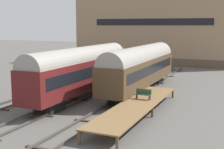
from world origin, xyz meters
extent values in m
plane|color=#56544F|center=(0.00, 0.00, 0.00)|extent=(200.00, 200.00, 0.00)
cube|color=#4C4742|center=(-5.41, 0.00, 0.18)|extent=(0.08, 60.00, 0.16)
cube|color=#4C4742|center=(-3.98, 0.00, 0.18)|extent=(0.08, 60.00, 0.16)
cube|color=#3D2D1E|center=(-4.69, 3.00, 0.05)|extent=(2.60, 0.24, 0.10)
cube|color=#3D2D1E|center=(-4.69, 9.00, 0.05)|extent=(2.60, 0.24, 0.10)
cube|color=#3D2D1E|center=(-4.69, 15.00, 0.05)|extent=(2.60, 0.24, 0.10)
cube|color=#3D2D1E|center=(-4.69, 21.00, 0.05)|extent=(2.60, 0.24, 0.10)
cube|color=#3D2D1E|center=(-4.69, 27.00, 0.05)|extent=(2.60, 0.24, 0.10)
cube|color=#4C4742|center=(-0.72, 0.00, 0.18)|extent=(0.08, 60.00, 0.16)
cube|color=#4C4742|center=(0.72, 0.00, 0.18)|extent=(0.08, 60.00, 0.16)
cube|color=#3D2D1E|center=(0.00, -3.00, 0.05)|extent=(2.60, 0.24, 0.10)
cube|color=#3D2D1E|center=(0.00, 3.00, 0.05)|extent=(2.60, 0.24, 0.10)
cube|color=#3D2D1E|center=(0.00, 9.00, 0.05)|extent=(2.60, 0.24, 0.10)
cube|color=#3D2D1E|center=(0.00, 15.00, 0.05)|extent=(2.60, 0.24, 0.10)
cube|color=#3D2D1E|center=(0.00, 21.00, 0.05)|extent=(2.60, 0.24, 0.10)
cube|color=#3D2D1E|center=(0.00, 27.00, 0.05)|extent=(2.60, 0.24, 0.10)
cube|color=#4C4742|center=(3.98, 0.00, 0.18)|extent=(0.08, 60.00, 0.16)
cube|color=#4C4742|center=(5.41, 0.00, 0.18)|extent=(0.08, 60.00, 0.16)
cube|color=#3D2D1E|center=(4.69, -9.00, 0.05)|extent=(2.60, 0.24, 0.10)
cube|color=#3D2D1E|center=(4.69, -3.00, 0.05)|extent=(2.60, 0.24, 0.10)
cube|color=#3D2D1E|center=(4.69, 3.00, 0.05)|extent=(2.60, 0.24, 0.10)
cube|color=#3D2D1E|center=(4.69, 9.00, 0.05)|extent=(2.60, 0.24, 0.10)
cube|color=#3D2D1E|center=(4.69, 15.00, 0.05)|extent=(2.60, 0.24, 0.10)
cube|color=#3D2D1E|center=(4.69, 21.00, 0.05)|extent=(2.60, 0.24, 0.10)
cube|color=#3D2D1E|center=(4.69, 27.00, 0.05)|extent=(2.60, 0.24, 0.10)
cube|color=black|center=(0.00, 9.88, 0.50)|extent=(1.80, 2.40, 1.00)
cube|color=black|center=(0.00, -1.62, 0.50)|extent=(1.80, 2.40, 1.00)
cube|color=#5B1919|center=(0.00, 4.13, 2.47)|extent=(2.80, 17.69, 2.95)
cube|color=black|center=(0.00, 4.13, 2.83)|extent=(2.84, 16.27, 1.06)
cylinder|color=gray|center=(0.00, 4.13, 3.95)|extent=(2.66, 17.34, 2.66)
cube|color=black|center=(4.69, 15.15, 0.50)|extent=(1.80, 2.40, 1.00)
cube|color=black|center=(4.69, 3.54, 0.50)|extent=(1.80, 2.40, 1.00)
cube|color=#4C3823|center=(4.69, 9.35, 2.39)|extent=(2.98, 17.86, 2.77)
cube|color=black|center=(4.69, 9.35, 2.72)|extent=(3.02, 16.43, 1.00)
cylinder|color=gray|center=(4.69, 9.35, 3.77)|extent=(2.83, 17.51, 2.83)
cube|color=brown|center=(7.48, 0.26, 0.92)|extent=(2.94, 15.34, 0.10)
cylinder|color=brown|center=(6.16, -7.26, 0.44)|extent=(0.20, 0.20, 0.87)
cylinder|color=brown|center=(8.80, -7.26, 0.44)|extent=(0.20, 0.20, 0.87)
cylinder|color=brown|center=(6.16, 7.78, 0.44)|extent=(0.20, 0.20, 0.87)
cylinder|color=brown|center=(8.80, 7.78, 0.44)|extent=(0.20, 0.20, 0.87)
cylinder|color=brown|center=(6.16, 0.26, 0.44)|extent=(0.20, 0.20, 0.87)
cylinder|color=brown|center=(8.80, 0.26, 0.44)|extent=(0.20, 0.20, 0.87)
cube|color=#2D4C33|center=(7.41, 2.05, 1.40)|extent=(1.40, 0.40, 0.06)
cube|color=#2D4C33|center=(7.41, 2.22, 1.66)|extent=(1.40, 0.06, 0.45)
cube|color=black|center=(6.82, 2.05, 1.17)|extent=(0.06, 0.40, 0.40)
cube|color=black|center=(8.01, 2.05, 1.17)|extent=(0.06, 0.40, 0.40)
cylinder|color=#282833|center=(-2.08, -1.01, 0.43)|extent=(0.12, 0.12, 0.86)
cylinder|color=#282833|center=(-1.88, -1.01, 0.43)|extent=(0.12, 0.12, 0.86)
cylinder|color=gray|center=(-1.98, -1.01, 1.22)|extent=(0.32, 0.32, 0.72)
sphere|color=tan|center=(-1.98, -1.01, 1.70)|extent=(0.23, 0.23, 0.23)
cube|color=brown|center=(-1.07, 39.15, 0.73)|extent=(31.84, 13.10, 1.47)
cube|color=#9E7F60|center=(-1.07, 39.15, 8.06)|extent=(31.84, 13.10, 13.19)
cube|color=black|center=(-1.07, 32.55, 8.06)|extent=(22.29, 0.10, 1.20)
camera|label=1|loc=(15.67, -23.79, 7.50)|focal=50.00mm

